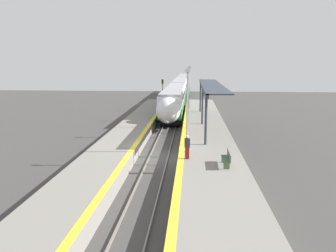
% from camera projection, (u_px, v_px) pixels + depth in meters
% --- Properties ---
extents(ground_plane, '(120.00, 120.00, 0.00)m').
position_uv_depth(ground_plane, '(159.00, 158.00, 25.25)').
color(ground_plane, '#423F3D').
extents(rail_left, '(0.08, 90.00, 0.15)m').
position_uv_depth(rail_left, '(149.00, 157.00, 25.28)').
color(rail_left, slate).
rests_on(rail_left, ground_plane).
extents(rail_right, '(0.08, 90.00, 0.15)m').
position_uv_depth(rail_right, '(168.00, 158.00, 25.18)').
color(rail_right, slate).
rests_on(rail_right, ground_plane).
extents(train, '(2.75, 70.88, 3.83)m').
position_uv_depth(train, '(180.00, 87.00, 67.97)').
color(train, black).
rests_on(train, ground_plane).
extents(platform_right, '(4.36, 64.00, 1.02)m').
position_uv_depth(platform_right, '(208.00, 153.00, 24.87)').
color(platform_right, gray).
rests_on(platform_right, ground_plane).
extents(platform_left, '(3.45, 64.00, 1.02)m').
position_uv_depth(platform_left, '(116.00, 151.00, 25.39)').
color(platform_left, gray).
rests_on(platform_left, ground_plane).
extents(platform_bench, '(0.44, 1.79, 0.89)m').
position_uv_depth(platform_bench, '(227.00, 158.00, 20.11)').
color(platform_bench, '#4C6B4C').
rests_on(platform_bench, platform_right).
extents(person_waiting, '(0.36, 0.22, 1.59)m').
position_uv_depth(person_waiting, '(187.00, 147.00, 21.50)').
color(person_waiting, maroon).
rests_on(person_waiting, platform_right).
extents(railway_signal, '(0.28, 0.28, 4.77)m').
position_uv_depth(railway_signal, '(163.00, 92.00, 49.68)').
color(railway_signal, '#59595E').
rests_on(railway_signal, ground_plane).
extents(lamppost_near, '(0.36, 0.20, 5.86)m').
position_uv_depth(lamppost_near, '(187.00, 105.00, 22.76)').
color(lamppost_near, '#9E9EA3').
rests_on(lamppost_near, platform_right).
extents(lamppost_mid, '(0.36, 0.20, 5.86)m').
position_uv_depth(lamppost_mid, '(189.00, 93.00, 31.55)').
color(lamppost_mid, '#9E9EA3').
rests_on(lamppost_mid, platform_right).
extents(lamppost_far, '(0.36, 0.20, 5.86)m').
position_uv_depth(lamppost_far, '(190.00, 87.00, 40.34)').
color(lamppost_far, '#9E9EA3').
rests_on(lamppost_far, platform_right).
extents(station_canopy, '(2.02, 20.41, 4.09)m').
position_uv_depth(station_canopy, '(209.00, 87.00, 33.17)').
color(station_canopy, '#333842').
rests_on(station_canopy, platform_right).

